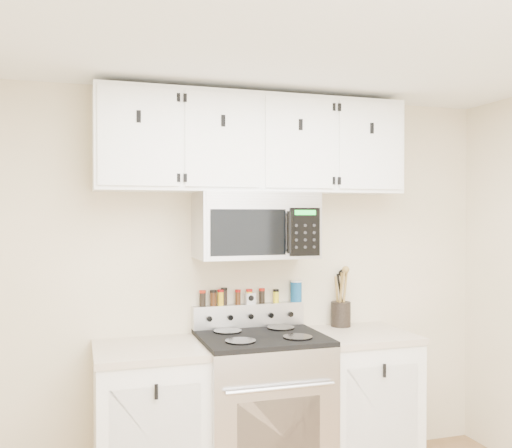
{
  "coord_description": "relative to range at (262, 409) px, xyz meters",
  "views": [
    {
      "loc": [
        -1.09,
        -1.92,
        1.7
      ],
      "look_at": [
        -0.03,
        1.45,
        1.64
      ],
      "focal_mm": 40.0,
      "sensor_mm": 36.0,
      "label": 1
    }
  ],
  "objects": [
    {
      "name": "spice_jar_2",
      "position": [
        -0.19,
        0.28,
        0.67
      ],
      "size": [
        0.05,
        0.05,
        0.1
      ],
      "color": "yellow",
      "rests_on": "range"
    },
    {
      "name": "spice_jar_0",
      "position": [
        -0.31,
        0.28,
        0.67
      ],
      "size": [
        0.04,
        0.04,
        0.1
      ],
      "color": "black",
      "rests_on": "range"
    },
    {
      "name": "spice_jar_1",
      "position": [
        -0.24,
        0.28,
        0.67
      ],
      "size": [
        0.04,
        0.04,
        0.1
      ],
      "color": "#41210F",
      "rests_on": "range"
    },
    {
      "name": "utensil_crock",
      "position": [
        0.65,
        0.23,
        0.53
      ],
      "size": [
        0.14,
        0.14,
        0.4
      ],
      "color": "black",
      "rests_on": "base_cabinet_right"
    },
    {
      "name": "spice_jar_6",
      "position": [
        0.09,
        0.28,
        0.66
      ],
      "size": [
        0.04,
        0.04,
        0.1
      ],
      "color": "black",
      "rests_on": "range"
    },
    {
      "name": "spice_jar_3",
      "position": [
        -0.17,
        0.28,
        0.67
      ],
      "size": [
        0.04,
        0.04,
        0.11
      ],
      "color": "black",
      "rests_on": "range"
    },
    {
      "name": "salt_canister",
      "position": [
        0.34,
        0.28,
        0.69
      ],
      "size": [
        0.08,
        0.08,
        0.14
      ],
      "color": "#134E85",
      "rests_on": "range"
    },
    {
      "name": "spice_jar_5",
      "position": [
        0.0,
        0.28,
        0.66
      ],
      "size": [
        0.04,
        0.04,
        0.1
      ],
      "color": "yellow",
      "rests_on": "range"
    },
    {
      "name": "microwave",
      "position": [
        0.0,
        0.13,
        1.14
      ],
      "size": [
        0.76,
        0.44,
        0.42
      ],
      "color": "#9E9EA3",
      "rests_on": "back_wall"
    },
    {
      "name": "spice_jar_7",
      "position": [
        0.19,
        0.28,
        0.66
      ],
      "size": [
        0.04,
        0.04,
        0.09
      ],
      "color": "yellow",
      "rests_on": "range"
    },
    {
      "name": "back_wall",
      "position": [
        0.0,
        0.32,
        0.76
      ],
      "size": [
        3.5,
        0.01,
        2.5
      ],
      "primitive_type": "cube",
      "color": "#BEB58E",
      "rests_on": "floor"
    },
    {
      "name": "upper_cabinets",
      "position": [
        -0.0,
        0.15,
        1.66
      ],
      "size": [
        2.0,
        0.35,
        0.62
      ],
      "color": "white",
      "rests_on": "back_wall"
    },
    {
      "name": "spice_jar_4",
      "position": [
        -0.07,
        0.28,
        0.66
      ],
      "size": [
        0.04,
        0.04,
        0.1
      ],
      "color": "#452510",
      "rests_on": "range"
    },
    {
      "name": "base_cabinet_right",
      "position": [
        0.69,
        0.02,
        -0.03
      ],
      "size": [
        0.64,
        0.62,
        0.92
      ],
      "color": "white",
      "rests_on": "floor"
    },
    {
      "name": "base_cabinet_left",
      "position": [
        -0.69,
        0.02,
        -0.03
      ],
      "size": [
        0.64,
        0.62,
        0.92
      ],
      "color": "white",
      "rests_on": "floor"
    },
    {
      "name": "ceiling",
      "position": [
        0.0,
        -1.43,
        2.01
      ],
      "size": [
        3.5,
        3.5,
        0.01
      ],
      "primitive_type": "cube",
      "color": "white",
      "rests_on": "back_wall"
    },
    {
      "name": "range",
      "position": [
        0.0,
        0.0,
        0.0
      ],
      "size": [
        0.76,
        0.65,
        1.1
      ],
      "color": "#B7B7BA",
      "rests_on": "floor"
    },
    {
      "name": "kitchen_timer",
      "position": [
        0.01,
        0.28,
        0.65
      ],
      "size": [
        0.06,
        0.05,
        0.07
      ],
      "primitive_type": "cube",
      "rotation": [
        0.0,
        0.0,
        0.02
      ],
      "color": "silver",
      "rests_on": "range"
    }
  ]
}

